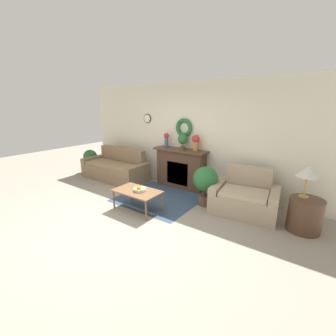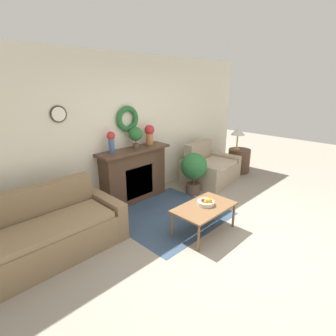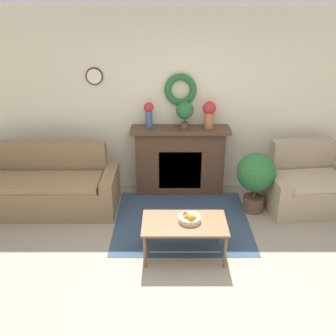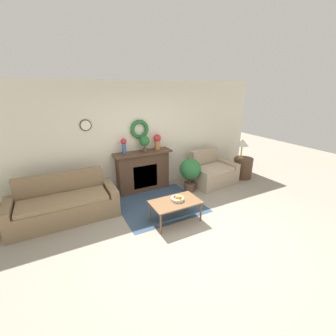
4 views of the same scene
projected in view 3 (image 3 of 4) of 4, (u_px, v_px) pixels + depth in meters
ground_plane at (190, 283)px, 4.16m from camera, size 16.00×16.00×0.00m
floor_rug at (180, 220)px, 5.34m from camera, size 1.80×1.68×0.01m
wall_back at (183, 103)px, 5.83m from camera, size 6.80×0.16×2.70m
fireplace at (178, 160)px, 5.97m from camera, size 1.46×0.41×1.03m
couch_left at (43, 188)px, 5.57m from camera, size 2.04×0.86×0.89m
loveseat_right at (306, 185)px, 5.66m from camera, size 1.37×1.06×0.89m
coffee_table at (183, 225)px, 4.49m from camera, size 0.97×0.58×0.43m
fruit_bowl at (188, 218)px, 4.47m from camera, size 0.26×0.26×0.12m
vase_on_mantel_left at (147, 113)px, 5.69m from camera, size 0.14×0.14×0.38m
vase_on_mantel_right at (208, 113)px, 5.69m from camera, size 0.19×0.19×0.39m
potted_plant_on_mantel at (183, 111)px, 5.66m from camera, size 0.26×0.26×0.39m
potted_plant_floor_by_loveseat at (254, 175)px, 5.40m from camera, size 0.54×0.54×0.86m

